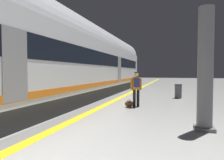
{
  "coord_description": "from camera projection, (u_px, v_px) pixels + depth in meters",
  "views": [
    {
      "loc": [
        2.29,
        0.03,
        1.72
      ],
      "look_at": [
        -0.02,
        7.53,
        1.4
      ],
      "focal_mm": 32.19,
      "sensor_mm": 36.0,
      "label": 1
    }
  ],
  "objects": [
    {
      "name": "safety_line_strip",
      "position": [
        106.0,
        104.0,
        10.58
      ],
      "size": [
        0.36,
        80.0,
        0.01
      ],
      "primitive_type": "cube",
      "color": "yellow",
      "rests_on": "ground"
    },
    {
      "name": "tactile_edge_band",
      "position": [
        100.0,
        104.0,
        10.69
      ],
      "size": [
        0.71,
        80.0,
        0.01
      ],
      "primitive_type": "cube",
      "color": "slate",
      "rests_on": "ground"
    },
    {
      "name": "high_speed_train",
      "position": [
        63.0,
        57.0,
        10.54
      ],
      "size": [
        2.94,
        31.9,
        4.97
      ],
      "color": "#38383D",
      "rests_on": "ground"
    },
    {
      "name": "passenger_near",
      "position": [
        136.0,
        86.0,
        9.81
      ],
      "size": [
        0.51,
        0.41,
        1.73
      ],
      "color": "black",
      "rests_on": "ground"
    },
    {
      "name": "duffel_bag_near",
      "position": [
        129.0,
        104.0,
        9.81
      ],
      "size": [
        0.44,
        0.26,
        0.36
      ],
      "color": "brown",
      "rests_on": "ground"
    },
    {
      "name": "platform_pillar",
      "position": [
        205.0,
        72.0,
        5.86
      ],
      "size": [
        0.56,
        0.56,
        3.6
      ],
      "color": "slate",
      "rests_on": "ground"
    },
    {
      "name": "waste_bin",
      "position": [
        178.0,
        91.0,
        13.07
      ],
      "size": [
        0.46,
        0.46,
        0.91
      ],
      "color": "#4C4C51",
      "rests_on": "ground"
    }
  ]
}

